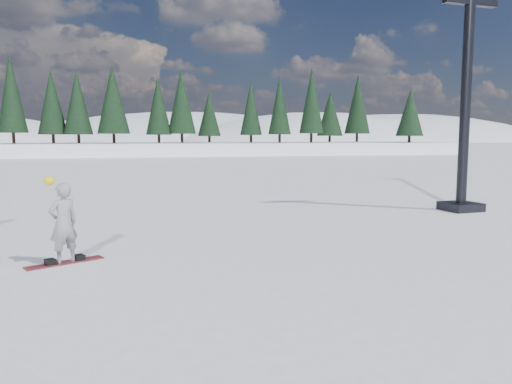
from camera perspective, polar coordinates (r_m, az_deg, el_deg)
The scene contains 4 objects.
alpine_backdrop at distance 201.08m, azimuth -16.68°, elevation 1.55°, with size 412.50×227.00×53.20m.
lift_tower at distance 17.89m, azimuth 22.74°, elevation 7.49°, with size 2.02×1.21×7.31m.
snowboarder_woman at distance 10.45m, azimuth -21.19°, elevation -3.30°, with size 0.70×0.66×1.74m.
snowboard_woman at distance 10.61m, azimuth -20.99°, elevation -7.55°, with size 1.50×0.28×0.03m, color maroon.
Camera 1 is at (3.18, -10.67, 2.52)m, focal length 35.00 mm.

